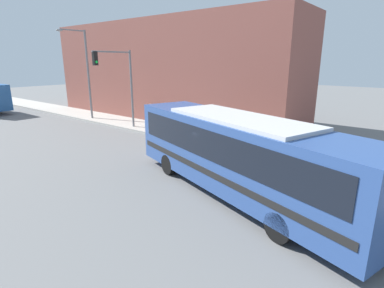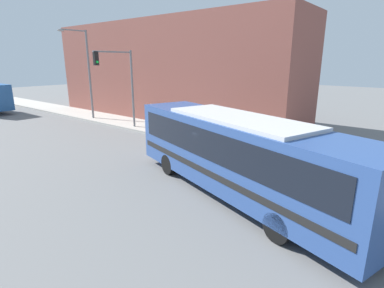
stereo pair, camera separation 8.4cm
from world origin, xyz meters
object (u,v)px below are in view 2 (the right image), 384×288
Objects in this scene: city_bus at (237,151)px; street_lamp at (86,67)px; traffic_light_pole at (120,76)px; fire_hydrant at (248,144)px; parking_meter at (158,120)px; pedestrian_near_corner at (151,114)px.

street_lamp is (5.34, 18.29, 2.77)m from city_bus.
fire_hydrant is at bearing -84.81° from traffic_light_pole.
city_bus is 15.50× the size of fire_hydrant.
fire_hydrant is 0.13× the size of traffic_light_pole.
street_lamp reaches higher than fire_hydrant.
street_lamp reaches higher than parking_meter.
street_lamp reaches higher than pedestrian_near_corner.
street_lamp is 4.49× the size of pedestrian_near_corner.
city_bus is 19.25m from street_lamp.
traffic_light_pole is (-0.92, 10.15, 3.54)m from fire_hydrant.
fire_hydrant is at bearing -90.00° from parking_meter.
parking_meter is (5.41, 9.70, -0.80)m from city_bus.
parking_meter is at bearing -124.08° from pedestrian_near_corner.
street_lamp is at bearing 90.28° from fire_hydrant.
fire_hydrant is 7.34m from parking_meter.
traffic_light_pole is at bearing 108.10° from parking_meter.
traffic_light_pole is (4.49, 12.53, 2.25)m from city_bus.
street_lamp is (0.84, 5.77, 0.52)m from traffic_light_pole.
street_lamp is 7.33m from pedestrian_near_corner.
fire_hydrant is at bearing 41.48° from city_bus.
city_bus is 14.06m from pedestrian_near_corner.
traffic_light_pole is at bearing 95.19° from fire_hydrant.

